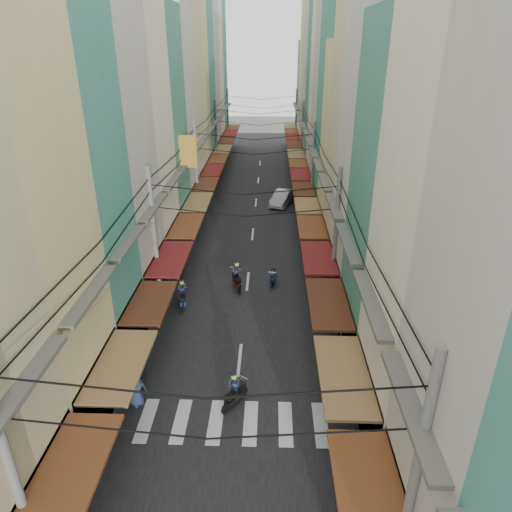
% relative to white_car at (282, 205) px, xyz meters
% --- Properties ---
extents(ground, '(160.00, 160.00, 0.00)m').
position_rel_white_car_xyz_m(ground, '(-2.48, -21.56, 0.00)').
color(ground, '#61615C').
rests_on(ground, ground).
extents(road, '(10.00, 80.00, 0.02)m').
position_rel_white_car_xyz_m(road, '(-2.48, -1.56, 0.01)').
color(road, black).
rests_on(road, ground).
extents(sidewalk_left, '(3.00, 80.00, 0.06)m').
position_rel_white_car_xyz_m(sidewalk_left, '(-8.98, -1.56, 0.03)').
color(sidewalk_left, slate).
rests_on(sidewalk_left, ground).
extents(sidewalk_right, '(3.00, 80.00, 0.06)m').
position_rel_white_car_xyz_m(sidewalk_right, '(4.02, -1.56, 0.03)').
color(sidewalk_right, slate).
rests_on(sidewalk_right, ground).
extents(crosswalk, '(7.55, 2.40, 0.01)m').
position_rel_white_car_xyz_m(crosswalk, '(-2.48, -27.56, 0.03)').
color(crosswalk, silver).
rests_on(crosswalk, ground).
extents(building_row_left, '(7.80, 67.67, 23.70)m').
position_rel_white_car_xyz_m(building_row_left, '(-10.40, -5.00, 9.78)').
color(building_row_left, beige).
rests_on(building_row_left, ground).
extents(building_row_right, '(7.80, 68.98, 22.59)m').
position_rel_white_car_xyz_m(building_row_right, '(5.44, -5.11, 9.41)').
color(building_row_right, teal).
rests_on(building_row_right, ground).
extents(utility_poles, '(10.20, 66.13, 8.20)m').
position_rel_white_car_xyz_m(utility_poles, '(-2.48, -6.55, 6.59)').
color(utility_poles, slate).
rests_on(utility_poles, ground).
extents(white_car, '(5.02, 3.21, 1.65)m').
position_rel_white_car_xyz_m(white_car, '(0.00, 0.00, 0.00)').
color(white_car, silver).
rests_on(white_car, ground).
extents(bicycle, '(1.88, 1.19, 1.21)m').
position_rel_white_car_xyz_m(bicycle, '(4.14, -24.56, 0.00)').
color(bicycle, black).
rests_on(bicycle, ground).
extents(moving_scooters, '(5.60, 12.60, 1.90)m').
position_rel_white_car_xyz_m(moving_scooters, '(-3.47, -19.36, 0.53)').
color(moving_scooters, black).
rests_on(moving_scooters, ground).
extents(parked_scooters, '(13.01, 15.63, 1.02)m').
position_rel_white_car_xyz_m(parked_scooters, '(1.49, -25.56, 0.48)').
color(parked_scooters, black).
rests_on(parked_scooters, ground).
extents(pedestrians, '(11.80, 21.94, 2.25)m').
position_rel_white_car_xyz_m(pedestrians, '(-6.75, -19.22, 1.06)').
color(pedestrians, '#28222D').
rests_on(pedestrians, ground).
extents(market_umbrella, '(2.29, 2.29, 2.41)m').
position_rel_white_car_xyz_m(market_umbrella, '(3.95, -24.11, 2.13)').
color(market_umbrella, '#B2B2B7').
rests_on(market_umbrella, ground).
extents(traffic_sign, '(0.10, 0.61, 2.78)m').
position_rel_white_car_xyz_m(traffic_sign, '(2.31, -23.24, 2.01)').
color(traffic_sign, slate).
rests_on(traffic_sign, ground).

